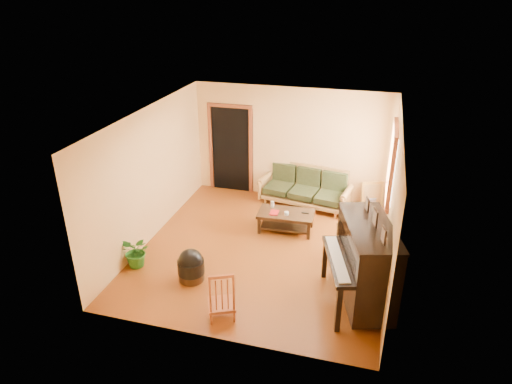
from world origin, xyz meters
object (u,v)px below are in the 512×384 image
(sofa, at_px, (304,188))
(red_chair, at_px, (221,293))
(ceramic_crock, at_px, (371,203))
(armchair, at_px, (361,242))
(footstool, at_px, (191,269))
(potted_plant, at_px, (137,252))
(coffee_table, at_px, (286,221))
(piano, at_px, (366,265))

(sofa, distance_m, red_chair, 4.14)
(sofa, xyz_separation_m, ceramic_crock, (1.49, 0.24, -0.30))
(armchair, bearing_deg, footstool, -174.42)
(ceramic_crock, distance_m, potted_plant, 5.26)
(coffee_table, distance_m, armchair, 1.78)
(footstool, bearing_deg, piano, 3.66)
(sofa, bearing_deg, piano, -54.80)
(coffee_table, xyz_separation_m, potted_plant, (-2.29, -1.99, 0.10))
(footstool, xyz_separation_m, ceramic_crock, (2.85, 3.59, -0.09))
(coffee_table, height_order, red_chair, red_chair)
(footstool, bearing_deg, coffee_table, 60.17)
(piano, bearing_deg, armchair, 79.93)
(coffee_table, bearing_deg, footstool, -119.83)
(coffee_table, distance_m, red_chair, 2.88)
(potted_plant, bearing_deg, ceramic_crock, 41.48)
(piano, bearing_deg, red_chair, -171.62)
(armchair, height_order, potted_plant, armchair)
(piano, distance_m, red_chair, 2.27)
(sofa, distance_m, coffee_table, 1.28)
(footstool, bearing_deg, armchair, 24.78)
(footstool, height_order, ceramic_crock, footstool)
(piano, distance_m, ceramic_crock, 3.46)
(armchair, bearing_deg, red_chair, -153.02)
(coffee_table, height_order, piano, piano)
(red_chair, xyz_separation_m, ceramic_crock, (2.04, 4.34, -0.30))
(armchair, distance_m, potted_plant, 4.02)
(armchair, xyz_separation_m, ceramic_crock, (0.10, 2.32, -0.33))
(piano, xyz_separation_m, potted_plant, (-3.96, -0.07, -0.39))
(coffee_table, height_order, armchair, armchair)
(piano, height_order, footstool, piano)
(sofa, height_order, ceramic_crock, sofa)
(potted_plant, bearing_deg, sofa, 52.95)
(piano, bearing_deg, coffee_table, 114.92)
(piano, height_order, potted_plant, piano)
(red_chair, bearing_deg, ceramic_crock, 40.06)
(ceramic_crock, bearing_deg, piano, -89.75)
(armchair, distance_m, red_chair, 2.80)
(armchair, height_order, red_chair, armchair)
(armchair, bearing_deg, coffee_table, 132.69)
(armchair, bearing_deg, potted_plant, 177.61)
(sofa, relative_size, footstool, 4.40)
(piano, xyz_separation_m, red_chair, (-2.05, -0.93, -0.26))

